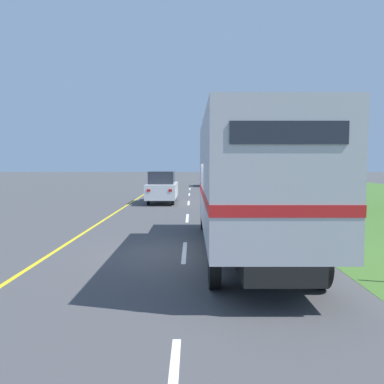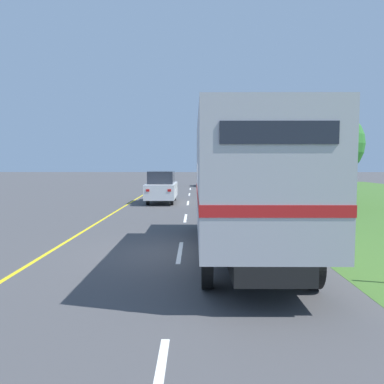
# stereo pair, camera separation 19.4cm
# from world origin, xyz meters

# --- Properties ---
(ground_plane) EXTENTS (200.00, 200.00, 0.00)m
(ground_plane) POSITION_xyz_m (0.00, 0.00, 0.00)
(ground_plane) COLOR #444447
(edge_line_yellow) EXTENTS (0.12, 56.59, 0.01)m
(edge_line_yellow) POSITION_xyz_m (-3.70, 13.00, 0.00)
(edge_line_yellow) COLOR yellow
(edge_line_yellow) RESTS_ON ground
(centre_dash_near) EXTENTS (0.12, 2.60, 0.01)m
(centre_dash_near) POSITION_xyz_m (0.00, 0.16, 0.00)
(centre_dash_near) COLOR white
(centre_dash_near) RESTS_ON ground
(centre_dash_mid_a) EXTENTS (0.12, 2.60, 0.01)m
(centre_dash_mid_a) POSITION_xyz_m (0.00, 6.76, 0.00)
(centre_dash_mid_a) COLOR white
(centre_dash_mid_a) RESTS_ON ground
(centre_dash_mid_b) EXTENTS (0.12, 2.60, 0.01)m
(centre_dash_mid_b) POSITION_xyz_m (0.00, 13.36, 0.00)
(centre_dash_mid_b) COLOR white
(centre_dash_mid_b) RESTS_ON ground
(centre_dash_far) EXTENTS (0.12, 2.60, 0.01)m
(centre_dash_far) POSITION_xyz_m (0.00, 19.96, 0.00)
(centre_dash_far) COLOR white
(centre_dash_far) RESTS_ON ground
(centre_dash_farthest) EXTENTS (0.12, 2.60, 0.01)m
(centre_dash_farthest) POSITION_xyz_m (0.00, 26.56, 0.00)
(centre_dash_farthest) COLOR white
(centre_dash_farthest) RESTS_ON ground
(horse_trailer_truck) EXTENTS (2.49, 8.94, 3.60)m
(horse_trailer_truck) POSITION_xyz_m (1.72, -0.30, 2.01)
(horse_trailer_truck) COLOR black
(horse_trailer_truck) RESTS_ON ground
(lead_car_white) EXTENTS (1.80, 4.55, 2.02)m
(lead_car_white) POSITION_xyz_m (-1.68, 13.56, 1.01)
(lead_car_white) COLOR black
(lead_car_white) RESTS_ON ground
(lead_car_grey_ahead) EXTENTS (1.80, 4.27, 2.00)m
(lead_car_grey_ahead) POSITION_xyz_m (2.05, 31.25, 1.00)
(lead_car_grey_ahead) COLOR black
(lead_car_grey_ahead) RESTS_ON ground
(highway_sign) EXTENTS (2.36, 0.09, 2.72)m
(highway_sign) POSITION_xyz_m (5.66, 5.47, 1.67)
(highway_sign) COLOR #9E9EA3
(highway_sign) RESTS_ON ground
(roadside_tree_near) EXTENTS (3.83, 3.83, 5.52)m
(roadside_tree_near) POSITION_xyz_m (8.07, 11.17, 3.59)
(roadside_tree_near) COLOR brown
(roadside_tree_near) RESTS_ON ground
(roadside_tree_mid) EXTENTS (3.87, 3.87, 5.64)m
(roadside_tree_mid) POSITION_xyz_m (9.50, 19.26, 3.70)
(roadside_tree_mid) COLOR brown
(roadside_tree_mid) RESTS_ON ground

